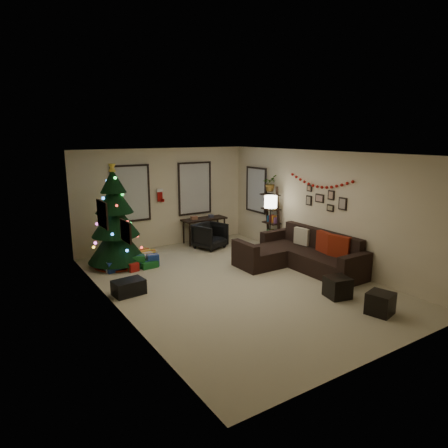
{
  "coord_description": "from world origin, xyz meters",
  "views": [
    {
      "loc": [
        -4.55,
        -6.61,
        3.08
      ],
      "look_at": [
        0.1,
        0.6,
        1.15
      ],
      "focal_mm": 32.34,
      "sensor_mm": 36.0,
      "label": 1
    }
  ],
  "objects": [
    {
      "name": "floor",
      "position": [
        0.0,
        0.0,
        0.0
      ],
      "size": [
        7.0,
        7.0,
        0.0
      ],
      "primitive_type": "plane",
      "color": "#BBB08E",
      "rests_on": "ground"
    },
    {
      "name": "ceiling",
      "position": [
        0.0,
        0.0,
        2.7
      ],
      "size": [
        7.0,
        7.0,
        0.0
      ],
      "primitive_type": "plane",
      "rotation": [
        3.14,
        0.0,
        0.0
      ],
      "color": "white",
      "rests_on": "floor"
    },
    {
      "name": "wall_back",
      "position": [
        0.0,
        3.5,
        1.35
      ],
      "size": [
        5.0,
        0.0,
        5.0
      ],
      "primitive_type": "plane",
      "rotation": [
        1.57,
        0.0,
        0.0
      ],
      "color": "beige",
      "rests_on": "floor"
    },
    {
      "name": "wall_front",
      "position": [
        0.0,
        -3.5,
        1.35
      ],
      "size": [
        5.0,
        0.0,
        5.0
      ],
      "primitive_type": "plane",
      "rotation": [
        -1.57,
        0.0,
        0.0
      ],
      "color": "beige",
      "rests_on": "floor"
    },
    {
      "name": "wall_left",
      "position": [
        -2.5,
        0.0,
        1.35
      ],
      "size": [
        0.0,
        7.0,
        7.0
      ],
      "primitive_type": "plane",
      "rotation": [
        1.57,
        0.0,
        1.57
      ],
      "color": "beige",
      "rests_on": "floor"
    },
    {
      "name": "wall_right",
      "position": [
        2.5,
        0.0,
        1.35
      ],
      "size": [
        0.0,
        7.0,
        7.0
      ],
      "primitive_type": "plane",
      "rotation": [
        1.57,
        0.0,
        -1.57
      ],
      "color": "beige",
      "rests_on": "floor"
    },
    {
      "name": "window_back_left",
      "position": [
        -0.95,
        3.47,
        1.55
      ],
      "size": [
        1.05,
        0.06,
        1.5
      ],
      "color": "#728CB2",
      "rests_on": "wall_back"
    },
    {
      "name": "window_back_right",
      "position": [
        0.95,
        3.47,
        1.55
      ],
      "size": [
        1.05,
        0.06,
        1.5
      ],
      "color": "#728CB2",
      "rests_on": "wall_back"
    },
    {
      "name": "window_right_wall",
      "position": [
        2.47,
        2.55,
        1.5
      ],
      "size": [
        0.06,
        0.9,
        1.3
      ],
      "color": "#728CB2",
      "rests_on": "wall_right"
    },
    {
      "name": "christmas_tree",
      "position": [
        -1.71,
        2.49,
        1.04
      ],
      "size": [
        1.35,
        1.35,
        2.5
      ],
      "rotation": [
        0.0,
        0.0,
        -0.18
      ],
      "color": "black",
      "rests_on": "floor"
    },
    {
      "name": "presents",
      "position": [
        -1.32,
        2.26,
        0.12
      ],
      "size": [
        1.5,
        1.01,
        0.3
      ],
      "rotation": [
        0.0,
        0.0,
        -0.35
      ],
      "color": "silver",
      "rests_on": "floor"
    },
    {
      "name": "sofa",
      "position": [
        1.84,
        0.03,
        0.28
      ],
      "size": [
        1.88,
        2.74,
        0.87
      ],
      "color": "black",
      "rests_on": "floor"
    },
    {
      "name": "pillow_red_a",
      "position": [
        2.21,
        -0.81,
        0.64
      ],
      "size": [
        0.23,
        0.52,
        0.5
      ],
      "primitive_type": "cube",
      "rotation": [
        0.0,
        0.0,
        0.2
      ],
      "color": "maroon",
      "rests_on": "sofa"
    },
    {
      "name": "pillow_red_b",
      "position": [
        2.21,
        -0.39,
        0.64
      ],
      "size": [
        0.21,
        0.51,
        0.49
      ],
      "primitive_type": "cube",
      "rotation": [
        0.0,
        0.0,
        -0.17
      ],
      "color": "maroon",
      "rests_on": "sofa"
    },
    {
      "name": "pillow_cream",
      "position": [
        2.21,
        0.36,
        0.63
      ],
      "size": [
        0.18,
        0.42,
        0.41
      ],
      "primitive_type": "cube",
      "rotation": [
        0.0,
        0.0,
        0.16
      ],
      "color": "beige",
      "rests_on": "sofa"
    },
    {
      "name": "ottoman_near",
      "position": [
        1.22,
        -1.68,
        0.2
      ],
      "size": [
        0.5,
        0.5,
        0.4
      ],
      "primitive_type": "cube",
      "rotation": [
        0.0,
        0.0,
        -0.23
      ],
      "color": "black",
      "rests_on": "floor"
    },
    {
      "name": "ottoman_far",
      "position": [
        1.27,
        -2.6,
        0.19
      ],
      "size": [
        0.5,
        0.5,
        0.39
      ],
      "primitive_type": "cube",
      "rotation": [
        0.0,
        0.0,
        0.25
      ],
      "color": "black",
      "rests_on": "floor"
    },
    {
      "name": "desk",
      "position": [
        1.11,
        3.22,
        0.62
      ],
      "size": [
        1.31,
        0.47,
        0.7
      ],
      "color": "black",
      "rests_on": "floor"
    },
    {
      "name": "desk_chair",
      "position": [
        0.92,
        2.57,
        0.35
      ],
      "size": [
        0.85,
        0.82,
        0.7
      ],
      "primitive_type": "imported",
      "rotation": [
        0.0,
        0.0,
        0.33
      ],
      "color": "black",
      "rests_on": "floor"
    },
    {
      "name": "bookshelf",
      "position": [
        2.3,
        1.62,
        0.84
      ],
      "size": [
        0.3,
        0.51,
        1.74
      ],
      "color": "black",
      "rests_on": "floor"
    },
    {
      "name": "potted_plant",
      "position": [
        2.3,
        1.75,
        1.85
      ],
      "size": [
        0.68,
        0.67,
        0.57
      ],
      "primitive_type": "imported",
      "rotation": [
        0.0,
        0.0,
        0.7
      ],
      "color": "#4C4C4C",
      "rests_on": "bookshelf"
    },
    {
      "name": "floor_lamp",
      "position": [
        1.95,
        1.27,
        1.28
      ],
      "size": [
        0.32,
        0.32,
        1.53
      ],
      "rotation": [
        0.0,
        0.0,
        -0.28
      ],
      "color": "black",
      "rests_on": "floor"
    },
    {
      "name": "art_map",
      "position": [
        -2.48,
        0.77,
        1.62
      ],
      "size": [
        0.04,
        0.6,
        0.5
      ],
      "color": "black",
      "rests_on": "wall_left"
    },
    {
      "name": "art_abstract",
      "position": [
        -2.48,
        -0.49,
        1.55
      ],
      "size": [
        0.04,
        0.45,
        0.35
      ],
      "color": "black",
      "rests_on": "wall_left"
    },
    {
      "name": "gallery",
      "position": [
        2.48,
        -0.07,
        1.57
      ],
      "size": [
        0.03,
        1.25,
        0.54
      ],
      "color": "black",
      "rests_on": "wall_right"
    },
    {
      "name": "garland",
      "position": [
        2.45,
        0.09,
        1.97
      ],
      "size": [
        0.08,
        1.9,
        0.3
      ],
      "primitive_type": null,
      "color": "#A5140C",
      "rests_on": "wall_right"
    },
    {
      "name": "stocking_left",
      "position": [
        -0.14,
        3.42,
        1.45
      ],
      "size": [
        0.2,
        0.05,
        0.36
      ],
      "color": "#990F0C",
      "rests_on": "wall_back"
    },
    {
      "name": "stocking_right",
      "position": [
        0.19,
        3.56,
        1.43
      ],
      "size": [
        0.2,
        0.05,
        0.36
      ],
      "color": "#990F0C",
      "rests_on": "wall_back"
    },
    {
      "name": "storage_bin",
      "position": [
        -2.1,
        0.62,
        0.15
      ],
      "size": [
        0.62,
        0.44,
        0.3
      ],
      "primitive_type": "cube",
      "rotation": [
        0.0,
        0.0,
        0.09
      ],
      "color": "black",
      "rests_on": "floor"
    }
  ]
}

